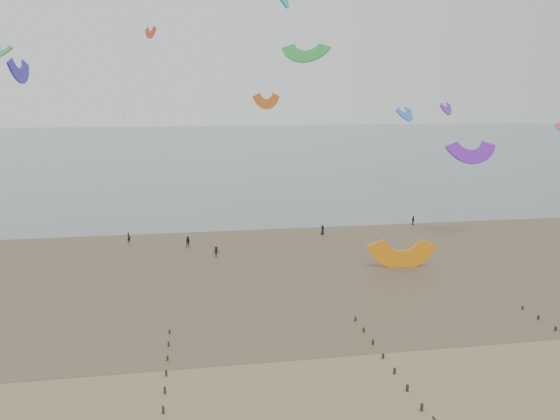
# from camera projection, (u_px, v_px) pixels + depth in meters

# --- Properties ---
(ground) EXTENTS (500.00, 500.00, 0.00)m
(ground) POSITION_uv_depth(u_px,v_px,m) (351.00, 388.00, 41.53)
(ground) COLOR brown
(ground) RESTS_ON ground
(sea_and_shore) EXTENTS (500.00, 665.00, 0.03)m
(sea_and_shore) POSITION_uv_depth(u_px,v_px,m) (249.00, 259.00, 74.07)
(sea_and_shore) COLOR #475654
(sea_and_shore) RESTS_ON ground
(kitesurfer_lead) EXTENTS (0.68, 0.63, 1.55)m
(kitesurfer_lead) POSITION_uv_depth(u_px,v_px,m) (129.00, 238.00, 81.82)
(kitesurfer_lead) COLOR black
(kitesurfer_lead) RESTS_ON ground
(kitesurfers) EXTENTS (162.40, 24.66, 1.79)m
(kitesurfers) POSITION_uv_depth(u_px,v_px,m) (447.00, 222.00, 91.99)
(kitesurfers) COLOR black
(kitesurfers) RESTS_ON ground
(grounded_kite) EXTENTS (8.13, 6.75, 4.06)m
(grounded_kite) POSITION_uv_depth(u_px,v_px,m) (401.00, 267.00, 70.46)
(grounded_kite) COLOR orange
(grounded_kite) RESTS_ON ground
(kites_airborne) EXTENTS (239.51, 123.25, 36.50)m
(kites_airborne) POSITION_uv_depth(u_px,v_px,m) (153.00, 98.00, 121.63)
(kites_airborne) COLOR #2B1CC2
(kites_airborne) RESTS_ON ground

